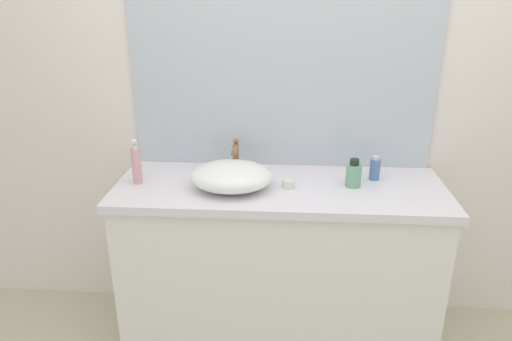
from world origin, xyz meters
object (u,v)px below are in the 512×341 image
(sink_basin, at_px, (232,176))
(perfume_bottle, at_px, (375,169))
(lotion_bottle, at_px, (354,174))
(soap_dispenser, at_px, (136,164))
(candle_jar, at_px, (288,184))

(sink_basin, relative_size, perfume_bottle, 3.19)
(sink_basin, relative_size, lotion_bottle, 2.83)
(sink_basin, bearing_deg, lotion_bottle, 6.21)
(soap_dispenser, bearing_deg, perfume_bottle, 6.06)
(soap_dispenser, distance_m, lotion_bottle, 1.03)
(soap_dispenser, height_order, lotion_bottle, soap_dispenser)
(lotion_bottle, xyz_separation_m, perfume_bottle, (0.11, 0.09, -0.00))
(sink_basin, height_order, perfume_bottle, same)
(lotion_bottle, xyz_separation_m, candle_jar, (-0.30, -0.04, -0.04))
(sink_basin, xyz_separation_m, lotion_bottle, (0.57, 0.06, -0.00))
(perfume_bottle, bearing_deg, sink_basin, -167.30)
(sink_basin, xyz_separation_m, soap_dispenser, (-0.46, 0.03, 0.04))
(sink_basin, bearing_deg, candle_jar, 5.38)
(soap_dispenser, distance_m, candle_jar, 0.72)
(soap_dispenser, relative_size, lotion_bottle, 1.63)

